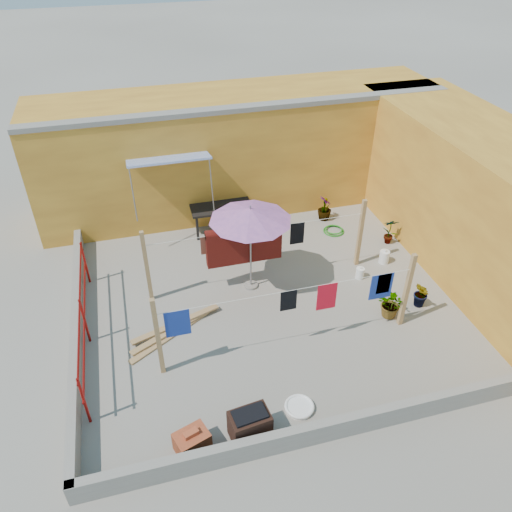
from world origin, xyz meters
name	(u,v)px	position (x,y,z in m)	size (l,w,h in m)	color
ground	(268,302)	(0.00, 0.00, 0.00)	(80.00, 80.00, 0.00)	#9E998E
wall_back	(239,149)	(0.50, 4.69, 1.61)	(11.00, 3.27, 3.21)	gold
wall_right	(488,209)	(5.20, 0.00, 1.60)	(2.40, 9.00, 3.20)	gold
parapet_front	(329,429)	(0.00, -3.58, 0.22)	(8.30, 0.16, 0.44)	gray
parapet_left	(76,328)	(-4.08, 0.00, 0.22)	(0.16, 7.30, 0.44)	gray
red_railing	(83,315)	(-3.85, -0.20, 0.72)	(0.05, 4.20, 1.10)	maroon
clothesline_rig	(251,252)	(-0.25, 0.52, 1.06)	(5.09, 2.35, 1.80)	tan
patio_umbrella	(250,215)	(-0.23, 0.64, 1.93)	(2.20, 2.20, 2.15)	gray
outdoor_table	(221,208)	(-0.36, 3.20, 0.68)	(1.63, 0.84, 0.76)	black
brick_stack	(192,442)	(-2.23, -3.20, 0.20)	(0.64, 0.54, 0.47)	#AC4E27
lumber_pile	(173,330)	(-2.17, -0.40, 0.06)	(2.01, 1.22, 0.13)	tan
brazier	(250,425)	(-1.26, -3.20, 0.29)	(0.71, 0.52, 0.59)	black
white_basin	(299,407)	(-0.28, -2.90, 0.05)	(0.53, 0.53, 0.09)	white
water_jug_a	(360,273)	(2.35, 0.27, 0.14)	(0.20, 0.20, 0.31)	white
water_jug_b	(384,257)	(3.18, 0.68, 0.17)	(0.24, 0.24, 0.38)	white
green_hose	(334,230)	(2.54, 2.31, 0.04)	(0.56, 0.56, 0.08)	#217D1B
plant_back_a	(237,216)	(0.07, 3.20, 0.37)	(0.67, 0.58, 0.74)	#1F5718
plant_back_b	(325,208)	(2.52, 3.00, 0.35)	(0.39, 0.39, 0.69)	#1F5718
plant_right_a	(390,231)	(3.70, 1.44, 0.37)	(0.39, 0.27, 0.75)	#1F5718
plant_right_b	(421,295)	(3.18, -1.02, 0.34)	(0.37, 0.30, 0.67)	#1F5718
plant_right_c	(392,304)	(2.41, -1.13, 0.33)	(0.60, 0.52, 0.67)	#1F5718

